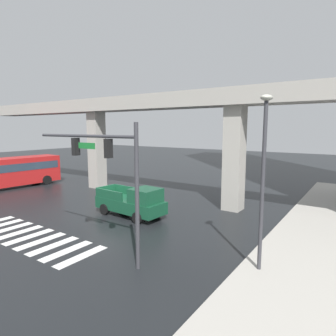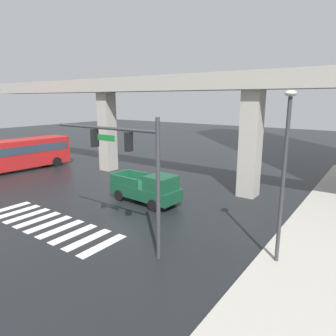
{
  "view_description": "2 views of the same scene",
  "coord_description": "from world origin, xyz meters",
  "px_view_note": "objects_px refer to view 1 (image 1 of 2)",
  "views": [
    {
      "loc": [
        15.01,
        -14.67,
        5.96
      ],
      "look_at": [
        2.29,
        3.94,
        2.85
      ],
      "focal_mm": 31.05,
      "sensor_mm": 36.0,
      "label": 1
    },
    {
      "loc": [
        14.78,
        -15.44,
        6.92
      ],
      "look_at": [
        1.55,
        3.11,
        1.71
      ],
      "focal_mm": 32.49,
      "sensor_mm": 36.0,
      "label": 2
    }
  ],
  "objects_px": {
    "pickup_truck": "(133,202)",
    "city_bus": "(3,171)",
    "traffic_signal_mast": "(107,164)",
    "street_lamp_near_corner": "(264,164)"
  },
  "relations": [
    {
      "from": "pickup_truck",
      "to": "city_bus",
      "type": "height_order",
      "value": "city_bus"
    },
    {
      "from": "city_bus",
      "to": "traffic_signal_mast",
      "type": "relative_size",
      "value": 1.69
    },
    {
      "from": "pickup_truck",
      "to": "traffic_signal_mast",
      "type": "distance_m",
      "value": 7.23
    },
    {
      "from": "pickup_truck",
      "to": "street_lamp_near_corner",
      "type": "relative_size",
      "value": 0.72
    },
    {
      "from": "street_lamp_near_corner",
      "to": "city_bus",
      "type": "bearing_deg",
      "value": 174.24
    },
    {
      "from": "pickup_truck",
      "to": "city_bus",
      "type": "bearing_deg",
      "value": -179.13
    },
    {
      "from": "city_bus",
      "to": "traffic_signal_mast",
      "type": "height_order",
      "value": "traffic_signal_mast"
    },
    {
      "from": "pickup_truck",
      "to": "traffic_signal_mast",
      "type": "bearing_deg",
      "value": -58.66
    },
    {
      "from": "pickup_truck",
      "to": "city_bus",
      "type": "distance_m",
      "value": 16.67
    },
    {
      "from": "city_bus",
      "to": "street_lamp_near_corner",
      "type": "xyz_separation_m",
      "value": [
        26.06,
        -2.63,
        2.83
      ]
    }
  ]
}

